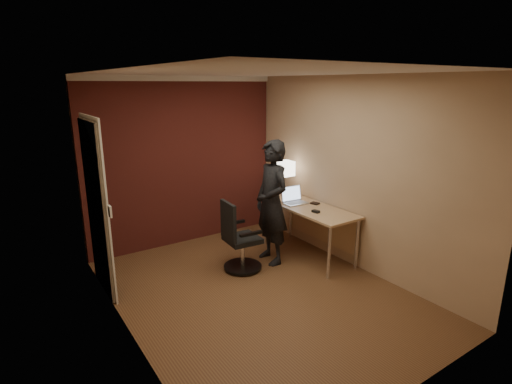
# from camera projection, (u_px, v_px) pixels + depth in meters

# --- Properties ---
(room) EXTENTS (4.00, 4.00, 4.00)m
(room) POSITION_uv_depth(u_px,v_px,m) (178.00, 161.00, 5.47)
(room) COLOR brown
(room) RESTS_ON ground
(desk) EXTENTS (0.60, 1.50, 0.73)m
(desk) POSITION_uv_depth(u_px,v_px,m) (312.00, 214.00, 5.63)
(desk) COLOR tan
(desk) RESTS_ON ground
(desk_lamp) EXTENTS (0.22, 0.22, 0.54)m
(desk_lamp) POSITION_uv_depth(u_px,v_px,m) (285.00, 169.00, 6.00)
(desk_lamp) COLOR silver
(desk_lamp) RESTS_ON desk
(laptop) EXTENTS (0.35, 0.29, 0.23)m
(laptop) POSITION_uv_depth(u_px,v_px,m) (293.00, 198.00, 5.73)
(laptop) COLOR silver
(laptop) RESTS_ON desk
(mouse) EXTENTS (0.08, 0.11, 0.03)m
(mouse) POSITION_uv_depth(u_px,v_px,m) (316.00, 211.00, 5.30)
(mouse) COLOR black
(mouse) RESTS_ON desk
(wallet) EXTENTS (0.12, 0.13, 0.02)m
(wallet) POSITION_uv_depth(u_px,v_px,m) (315.00, 203.00, 5.68)
(wallet) COLOR black
(wallet) RESTS_ON desk
(office_chair) EXTENTS (0.51, 0.54, 0.93)m
(office_chair) POSITION_uv_depth(u_px,v_px,m) (238.00, 241.00, 5.19)
(office_chair) COLOR black
(office_chair) RESTS_ON ground
(person) EXTENTS (0.45, 0.65, 1.69)m
(person) POSITION_uv_depth(u_px,v_px,m) (272.00, 203.00, 5.35)
(person) COLOR black
(person) RESTS_ON ground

